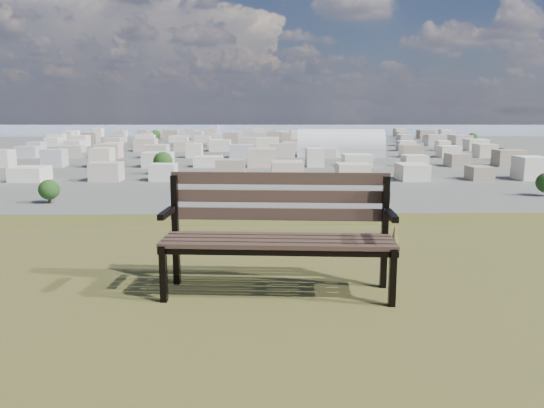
{
  "coord_description": "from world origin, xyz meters",
  "views": [
    {
      "loc": [
        1.09,
        -1.86,
        26.28
      ],
      "look_at": [
        1.2,
        3.72,
        25.3
      ],
      "focal_mm": 35.0,
      "sensor_mm": 36.0,
      "label": 1
    }
  ],
  "objects": [
    {
      "name": "park_bench",
      "position": [
        1.21,
        1.81,
        25.47
      ],
      "size": [
        1.64,
        0.63,
        0.84
      ],
      "rotation": [
        0.0,
        0.0,
        -0.07
      ],
      "color": "#49342A",
      "rests_on": "hilltop_mesa"
    },
    {
      "name": "arena",
      "position": [
        47.24,
        306.06,
        4.92
      ],
      "size": [
        51.41,
        26.06,
        20.88
      ],
      "rotation": [
        0.0,
        0.0,
        -0.11
      ],
      "color": "silver",
      "rests_on": "ground"
    },
    {
      "name": "city_blocks",
      "position": [
        0.0,
        394.44,
        3.5
      ],
      "size": [
        395.0,
        361.0,
        7.0
      ],
      "color": "silver",
      "rests_on": "ground"
    },
    {
      "name": "city_trees",
      "position": [
        -26.39,
        319.0,
        4.83
      ],
      "size": [
        406.52,
        387.2,
        9.98
      ],
      "color": "#2E2217",
      "rests_on": "ground"
    },
    {
      "name": "bay_water",
      "position": [
        0.0,
        900.0,
        0.0
      ],
      "size": [
        2400.0,
        700.0,
        0.12
      ],
      "primitive_type": "cube",
      "color": "#7E8FA1",
      "rests_on": "ground"
    },
    {
      "name": "far_hills",
      "position": [
        -60.92,
        1402.93,
        25.47
      ],
      "size": [
        2050.0,
        340.0,
        60.0
      ],
      "color": "#98A7BD",
      "rests_on": "ground"
    }
  ]
}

